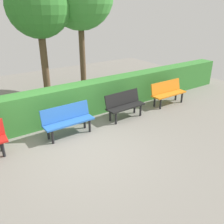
% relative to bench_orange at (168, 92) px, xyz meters
% --- Properties ---
extents(ground_plane, '(17.58, 17.58, 0.00)m').
position_rel_bench_orange_xyz_m(ground_plane, '(4.15, 0.91, -0.48)').
color(ground_plane, gray).
extents(bench_orange, '(1.45, 0.47, 0.86)m').
position_rel_bench_orange_xyz_m(bench_orange, '(0.00, 0.00, 0.00)').
color(bench_orange, orange).
rests_on(bench_orange, ground_plane).
extents(bench_black, '(1.37, 0.53, 0.86)m').
position_rel_bench_orange_xyz_m(bench_black, '(2.09, 0.06, -0.00)').
color(bench_black, black).
rests_on(bench_black, ground_plane).
extents(bench_blue, '(1.45, 0.48, 0.86)m').
position_rel_bench_orange_xyz_m(bench_blue, '(4.11, 0.06, -0.00)').
color(bench_blue, blue).
rests_on(bench_blue, ground_plane).
extents(hedge_row, '(13.58, 0.62, 1.10)m').
position_rel_bench_orange_xyz_m(hedge_row, '(3.20, -0.93, 0.07)').
color(hedge_row, '#387F33').
rests_on(hedge_row, ground_plane).
extents(tree_mid, '(2.18, 2.18, 4.53)m').
position_rel_bench_orange_xyz_m(tree_mid, '(3.56, -2.90, 2.92)').
color(tree_mid, brown).
rests_on(tree_mid, ground_plane).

